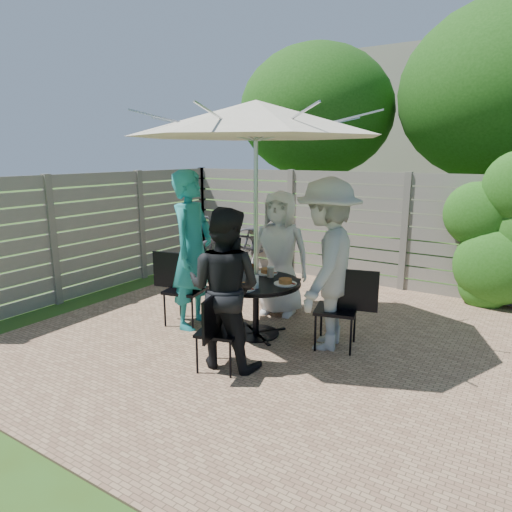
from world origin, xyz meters
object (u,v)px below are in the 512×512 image
Objects in this scene: patio_table at (256,298)px; syrup_jug at (253,273)px; chair_left at (185,303)px; glass_front at (256,282)px; umbrella at (256,119)px; person_left at (193,251)px; glass_back at (256,269)px; plate_back at (267,272)px; bicycle at (239,243)px; person_back at (280,254)px; person_right at (327,265)px; chair_back at (282,293)px; person_front at (224,289)px; plate_left at (228,276)px; glass_left at (232,275)px; chair_front at (219,347)px; chair_right at (337,325)px; plate_right at (285,282)px; plate_front at (243,287)px; coffee_cup at (271,272)px.

patio_table is 7.49× the size of syrup_jug.
chair_left is 6.59× the size of glass_front.
chair_left is (-0.95, -0.18, -2.21)m from umbrella.
person_left reaches higher than glass_back.
plate_back is at bearing 110.05° from glass_front.
glass_front is at bearing -51.52° from syrup_jug.
plate_back is 0.32m from syrup_jug.
patio_table is at bearing -37.74° from bicycle.
person_back is 6.39× the size of plate_back.
chair_left is 1.20m from glass_front.
person_right is at bearing -13.00° from plate_back.
chair_back is 1.88m from person_front.
umbrella is at bearing -1.81° from chair_left.
bicycle is (-1.73, 1.45, 0.27)m from chair_back.
person_front is at bearing -75.66° from syrup_jug.
person_left is 0.80m from syrup_jug.
person_left is at bearing -135.00° from person_back.
glass_left is (0.12, -0.08, 0.05)m from plate_left.
chair_left is 2.76m from bicycle.
plate_back is 0.13× the size of bicycle.
chair_back is at bearing -5.10° from chair_front.
person_right reaches higher than chair_back.
chair_back is 0.42× the size of bicycle.
chair_left is at bearing 39.98° from chair_front.
glass_left is 0.25m from syrup_jug.
syrup_jug is at bearing 1.36° from chair_left.
chair_front is at bearing -40.69° from person_right.
bicycle is (-2.06, 3.21, -0.29)m from person_front.
person_right is 0.94× the size of bicycle.
person_front reaches higher than syrup_jug.
plate_left is at bearing -1.79° from chair_left.
chair_right is at bearing -89.96° from person_left.
syrup_jug is (-0.22, 0.85, -0.06)m from person_front.
plate_back is (0.88, 0.53, 0.42)m from chair_left.
plate_front is at bearing -124.56° from plate_right.
glass_front is (0.08, 0.12, 0.05)m from plate_front.
plate_right is at bearing -90.00° from person_right.
umbrella reaches higher than person_front.
chair_back is 0.92× the size of chair_left.
glass_front is (-0.03, 0.71, 0.50)m from chair_front.
person_left is 7.46× the size of plate_left.
plate_right is at bearing -29.79° from coffee_cup.
person_left is 0.98m from coffee_cup.
plate_left is 0.51m from plate_front.
plate_left is (-1.17, -0.22, -0.24)m from person_right.
plate_back is 1.86× the size of glass_back.
glass_front is at bearing -69.95° from plate_back.
patio_table is 8.56× the size of glass_front.
chair_front is 0.87m from glass_front.
glass_left is (0.58, 0.00, -0.22)m from person_left.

